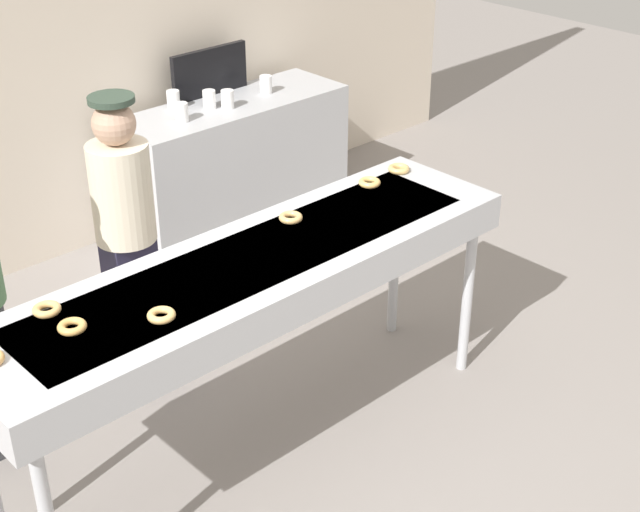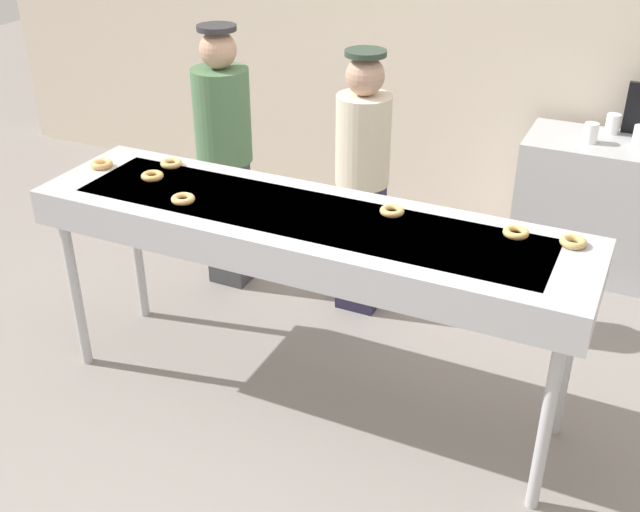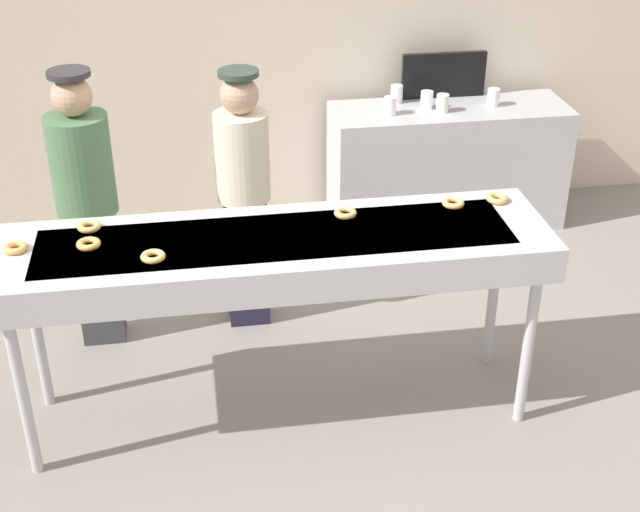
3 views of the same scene
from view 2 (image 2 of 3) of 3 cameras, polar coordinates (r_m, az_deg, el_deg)
The scene contains 14 objects.
ground_plane at distance 4.05m, azimuth -1.01°, elevation -10.18°, with size 16.00×16.00×0.00m, color gray.
fryer_conveyor at distance 3.53m, azimuth -1.15°, elevation 1.84°, with size 2.63×0.68×1.04m.
glazed_donut_0 at distance 3.65m, azimuth -10.13°, elevation 4.19°, with size 0.11×0.11×0.03m, color #EDBB6D.
glazed_donut_1 at distance 4.15m, azimuth -15.87°, elevation 6.56°, with size 0.11×0.11×0.03m, color #EEAE60.
glazed_donut_2 at distance 3.38m, azimuth 18.26°, elevation 1.00°, with size 0.11×0.11×0.03m, color #DBAF65.
glazed_donut_3 at distance 4.07m, azimuth -10.98°, elevation 6.76°, with size 0.11×0.11×0.03m, color #ECB96C.
glazed_donut_4 at distance 3.50m, azimuth 5.36°, elevation 3.35°, with size 0.11×0.11×0.03m, color #DDAE68.
glazed_donut_5 at distance 3.39m, azimuth 14.33°, elevation 1.70°, with size 0.11×0.11×0.03m, color #ECB863.
glazed_donut_6 at distance 3.94m, azimuth -12.33°, elevation 5.83°, with size 0.11×0.11×0.03m, color #E7AF5C.
worker_baker at distance 4.35m, azimuth 3.15°, elevation 6.01°, with size 0.30×0.30×1.57m.
worker_assistant at distance 4.65m, azimuth -7.13°, elevation 8.09°, with size 0.33×0.33×1.63m.
paper_cup_0 at distance 5.09m, azimuth 22.66°, elevation 8.24°, with size 0.09×0.09×0.12m, color white.
paper_cup_3 at distance 5.04m, azimuth 19.44°, elevation 8.61°, with size 0.09×0.09×0.12m, color white.
paper_cup_4 at distance 5.25m, azimuth 20.90°, elevation 9.15°, with size 0.09×0.09×0.12m, color white.
Camera 2 is at (1.40, -2.82, 2.56)m, focal length 43.14 mm.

